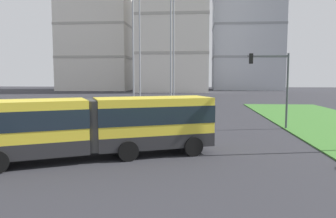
{
  "coord_description": "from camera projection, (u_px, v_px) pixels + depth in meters",
  "views": [
    {
      "loc": [
        1.34,
        -4.44,
        4.09
      ],
      "look_at": [
        -0.41,
        14.78,
        2.2
      ],
      "focal_mm": 35.22,
      "sensor_mm": 36.0,
      "label": 1
    }
  ],
  "objects": [
    {
      "name": "apartment_tower_westcentre",
      "position": [
        173.0,
        19.0,
        89.54
      ],
      "size": [
        19.34,
        14.74,
        39.46
      ],
      "color": "silver",
      "rests_on": "ground"
    },
    {
      "name": "traffic_light_far_right",
      "position": [
        274.0,
        78.0,
        25.68
      ],
      "size": [
        3.22,
        0.28,
        5.91
      ],
      "color": "#474C51",
      "rests_on": "ground"
    },
    {
      "name": "articulated_bus",
      "position": [
        99.0,
        125.0,
        16.56
      ],
      "size": [
        11.7,
        7.27,
        3.0
      ],
      "color": "yellow",
      "rests_on": "ground"
    },
    {
      "name": "apartment_tower_west",
      "position": [
        98.0,
        29.0,
        102.75
      ],
      "size": [
        21.1,
        19.39,
        38.08
      ],
      "color": "silver",
      "rests_on": "ground"
    },
    {
      "name": "apartment_tower_centre",
      "position": [
        247.0,
        12.0,
        104.06
      ],
      "size": [
        21.39,
        15.79,
        48.88
      ],
      "color": "#9EA3AD",
      "rests_on": "ground"
    }
  ]
}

